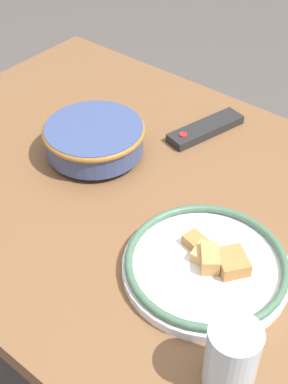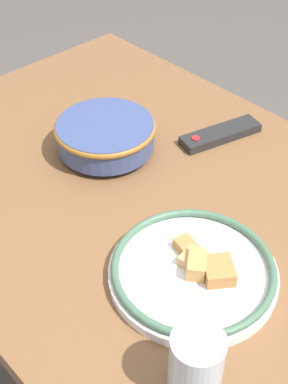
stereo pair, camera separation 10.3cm
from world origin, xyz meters
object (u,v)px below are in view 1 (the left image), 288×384
object	(u,v)px
food_plate	(207,265)
tv_remote	(206,129)
drinking_glass	(232,357)
noodle_bowl	(94,138)

from	to	relation	value
food_plate	tv_remote	distance (m)	0.42
food_plate	drinking_glass	xyz separation A→B (m)	(0.14, -0.15, 0.04)
noodle_bowl	drinking_glass	xyz separation A→B (m)	(0.51, -0.27, 0.02)
tv_remote	drinking_glass	distance (m)	0.62
food_plate	tv_remote	xyz separation A→B (m)	(-0.24, 0.34, -0.01)
noodle_bowl	food_plate	xyz separation A→B (m)	(0.38, -0.12, -0.03)
tv_remote	drinking_glass	size ratio (longest dim) A/B	1.69
food_plate	tv_remote	size ratio (longest dim) A/B	1.45
food_plate	drinking_glass	distance (m)	0.21
tv_remote	food_plate	bearing A→B (deg)	139.37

